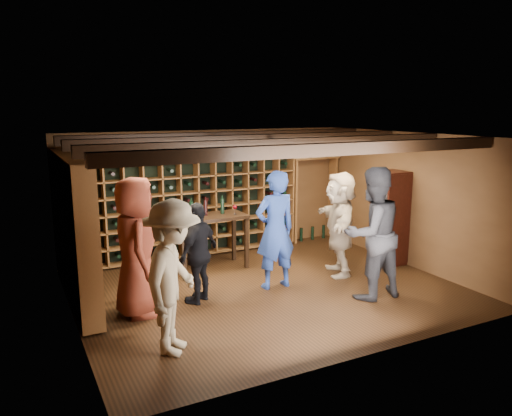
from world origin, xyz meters
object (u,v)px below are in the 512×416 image
display_cabinet (389,220)px  guest_khaki (173,278)px  man_grey_suit (372,233)px  tasting_table (210,223)px  man_blue_shirt (275,230)px  guest_red_floral (136,247)px  guest_woman_black (199,253)px  guest_beige (340,223)px

display_cabinet → guest_khaki: (-4.72, -1.54, 0.09)m
man_grey_suit → tasting_table: man_grey_suit is taller
man_blue_shirt → tasting_table: man_blue_shirt is taller
man_blue_shirt → guest_red_floral: guest_red_floral is taller
man_blue_shirt → guest_woman_black: size_ratio=1.25×
guest_red_floral → guest_beige: 3.66m
man_grey_suit → guest_khaki: size_ratio=1.09×
man_blue_shirt → guest_red_floral: (-2.30, -0.08, 0.03)m
guest_khaki → guest_beige: 3.84m
man_blue_shirt → guest_woman_black: man_blue_shirt is taller
guest_red_floral → tasting_table: guest_red_floral is taller
display_cabinet → guest_woman_black: 3.89m
display_cabinet → tasting_table: size_ratio=1.31×
guest_beige → tasting_table: guest_beige is taller
guest_khaki → tasting_table: 3.21m
man_grey_suit → display_cabinet: bearing=-140.0°
guest_red_floral → guest_beige: bearing=-79.6°
guest_woman_black → guest_khaki: (-0.83, -1.37, 0.17)m
display_cabinet → man_blue_shirt: bearing=-176.8°
man_blue_shirt → guest_khaki: (-2.18, -1.40, -0.03)m
guest_woman_black → man_blue_shirt: bearing=144.2°
guest_red_floral → man_grey_suit: bearing=-98.4°
man_blue_shirt → tasting_table: bearing=-67.6°
man_grey_suit → guest_beige: (0.24, 1.16, -0.11)m
guest_red_floral → guest_khaki: (0.12, -1.32, -0.05)m
man_blue_shirt → tasting_table: (-0.59, 1.40, -0.10)m
guest_woman_black → guest_beige: 2.71m
guest_red_floral → tasting_table: (1.70, 1.48, -0.13)m
guest_red_floral → guest_beige: guest_red_floral is taller
display_cabinet → guest_red_floral: size_ratio=0.87×
man_grey_suit → guest_red_floral: bearing=-16.3°
man_grey_suit → guest_beige: size_ratio=1.12×
display_cabinet → man_grey_suit: bearing=-139.8°
guest_woman_black → guest_khaki: guest_khaki is taller
guest_khaki → guest_woman_black: bearing=4.0°
man_grey_suit → guest_woman_black: 2.68m
guest_beige → man_blue_shirt: bearing=-61.1°
tasting_table → guest_beige: bearing=-34.2°
man_blue_shirt → guest_woman_black: bearing=0.5°
tasting_table → guest_khaki: bearing=-120.0°
tasting_table → guest_woman_black: bearing=-118.2°
guest_beige → display_cabinet: bearing=117.5°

